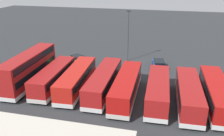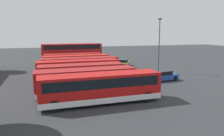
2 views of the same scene
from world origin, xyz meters
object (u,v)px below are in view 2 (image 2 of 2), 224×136
Objects in this scene: bus_single_deck_near_end at (101,87)px; bus_single_deck_sixth at (76,63)px; bus_single_deck_second at (86,81)px; bus_single_deck_seventh at (73,60)px; lamp_post_tall at (159,42)px; car_small_green at (123,63)px; bus_double_decker_far_end at (72,54)px; car_hatchback_silver at (162,76)px; bus_single_deck_third at (82,75)px; bus_single_deck_fourth at (79,69)px; bus_single_deck_fifth at (81,66)px.

bus_single_deck_near_end is 17.88m from bus_single_deck_sixth.
bus_single_deck_second is 14.70m from bus_single_deck_sixth.
bus_single_deck_seventh is 1.17× the size of lamp_post_tall.
car_small_green is 10.18m from lamp_post_tall.
car_small_green is at bearing -25.00° from bus_single_deck_near_end.
car_hatchback_silver is (-17.65, -10.76, -1.75)m from bus_double_decker_far_end.
bus_single_deck_third is at bearing 143.61° from car_small_green.
bus_single_deck_third is 11.04m from bus_single_deck_sixth.
bus_single_deck_second and bus_single_deck_third have the same top height.
bus_single_deck_third is 15.98m from lamp_post_tall.
bus_single_deck_second is 1.21× the size of lamp_post_tall.
bus_single_deck_near_end is at bearing 155.00° from car_small_green.
bus_double_decker_far_end is (14.18, -0.74, 0.83)m from bus_single_deck_fourth.
bus_single_deck_third is at bearing 113.95° from lamp_post_tall.
bus_single_deck_seventh is 0.88× the size of bus_double_decker_far_end.
bus_single_deck_fourth is 15.22m from car_small_green.
bus_single_deck_second is 3.66m from bus_single_deck_third.
lamp_post_tall reaches higher than car_hatchback_silver.
lamp_post_tall is (-11.85, -13.26, 2.82)m from bus_double_decker_far_end.
bus_single_deck_near_end is at bearing 179.82° from bus_single_deck_sixth.
bus_single_deck_near_end and bus_single_deck_fourth have the same top height.
bus_single_deck_second and bus_single_deck_fourth have the same top height.
lamp_post_tall is at bearing -66.05° from bus_single_deck_third.
bus_single_deck_seventh is (10.34, -0.47, -0.00)m from bus_single_deck_fourth.
lamp_post_tall reaches higher than bus_single_deck_near_end.
bus_double_decker_far_end reaches higher than bus_single_deck_second.
bus_single_deck_near_end is 1.00× the size of bus_single_deck_fifth.
car_hatchback_silver is at bearing -106.77° from bus_single_deck_fourth.
car_small_green is (21.66, -10.10, -0.92)m from bus_single_deck_near_end.
lamp_post_tall is at bearing -80.56° from bus_single_deck_fourth.
bus_double_decker_far_end is (18.17, -0.96, 0.83)m from bus_single_deck_third.
car_hatchback_silver is (4.18, -11.77, -0.92)m from bus_single_deck_second.
lamp_post_tall is (6.32, -14.22, 3.65)m from bus_single_deck_third.
bus_single_deck_third is 0.91× the size of bus_single_deck_fourth.
bus_single_deck_fourth is 0.97× the size of bus_double_decker_far_end.
bus_single_deck_fourth is at bearing 177.37° from bus_single_deck_seventh.
bus_single_deck_fifth is at bearing -177.87° from bus_single_deck_sixth.
car_hatchback_silver is (0.52, -11.72, -0.92)m from bus_single_deck_third.
bus_single_deck_sixth reaches higher than car_hatchback_silver.
bus_single_deck_near_end is 1.08× the size of bus_single_deck_second.
bus_single_deck_seventh is 17.69m from car_hatchback_silver.
bus_single_deck_third is 1.17× the size of lamp_post_tall.
bus_single_deck_near_end is at bearing -176.93° from bus_single_deck_fourth.
lamp_post_tall reaches higher than bus_single_deck_third.
lamp_post_tall reaches higher than bus_single_deck_seventh.
bus_single_deck_seventh is at bearing 2.48° from bus_single_deck_fifth.
bus_single_deck_third is 3.99m from bus_single_deck_fourth.
bus_single_deck_near_end is 21.19m from bus_single_deck_seventh.
lamp_post_tall reaches higher than bus_double_decker_far_end.
bus_double_decker_far_end is at bearing -2.65° from bus_single_deck_second.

